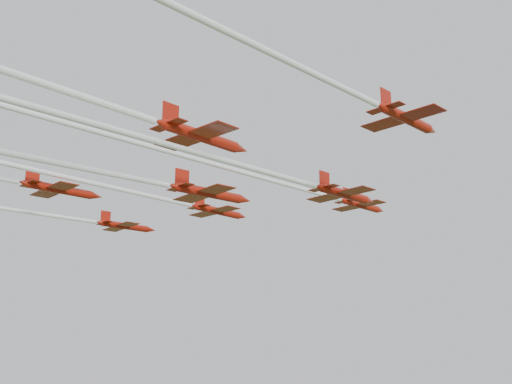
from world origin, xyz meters
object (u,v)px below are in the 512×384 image
Objects in this scene: jet_row2_left at (147,195)px; jet_lead at (280,183)px; jet_row3_right at (305,69)px; jet_row3_left at (52,215)px; jet_row2_right at (259,170)px; jet_row3_mid at (111,173)px; jet_row4_right at (108,105)px.

jet_lead is at bearing 31.90° from jet_row2_left.
jet_lead reaches higher than jet_row2_left.
jet_row2_left is 41.69m from jet_row3_right.
jet_row2_left is 0.94× the size of jet_row3_right.
jet_row3_left is (-13.10, -5.53, -2.08)m from jet_row2_left.
jet_row2_right is 17.59m from jet_row3_mid.
jet_lead is 33.06m from jet_row4_right.
jet_row2_left is at bearing 161.60° from jet_row3_right.
jet_row3_mid is 30.27m from jet_row3_right.
jet_lead is 18.43m from jet_row2_left.
jet_lead reaches higher than jet_row4_right.
jet_row2_right is at bearing -8.46° from jet_row2_left.
jet_lead is 1.12× the size of jet_row3_mid.
jet_row4_right is at bearing -73.32° from jet_lead.
jet_row3_right reaches higher than jet_row3_mid.
jet_row3_mid reaches higher than jet_row3_left.
jet_lead is 1.27× the size of jet_row4_right.
jet_row2_left reaches higher than jet_row2_right.
jet_row3_mid is at bearing -149.87° from jet_row2_right.
jet_row3_right is at bearing -18.95° from jet_row2_left.
jet_row3_left is at bearing 157.11° from jet_row4_right.
jet_row3_right is 17.46m from jet_row4_right.
jet_row2_left reaches higher than jet_row4_right.
jet_row3_mid reaches higher than jet_row2_right.
jet_row4_right is at bearing -42.35° from jet_row2_left.
jet_row3_right is (50.25, -13.39, 2.83)m from jet_row3_left.
jet_row3_mid is 0.99× the size of jet_row3_right.
jet_row3_left is 52.08m from jet_row3_right.
jet_row3_right reaches higher than jet_row2_left.
jet_row2_right is (24.03, -7.12, -2.51)m from jet_row2_left.
jet_lead is 1.11× the size of jet_row3_right.
jet_row4_right is (20.95, -25.33, -0.54)m from jet_row2_left.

